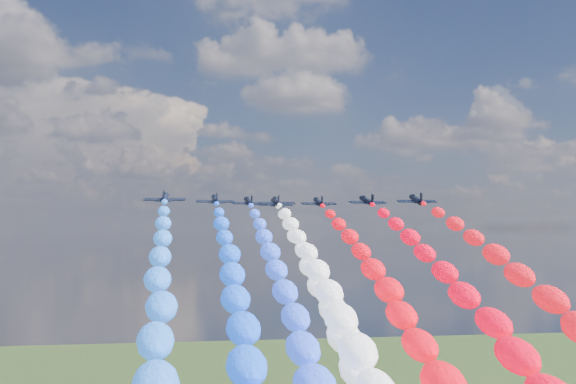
{
  "coord_description": "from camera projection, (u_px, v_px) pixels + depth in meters",
  "views": [
    {
      "loc": [
        -26.36,
        -163.11,
        86.5
      ],
      "look_at": [
        0.0,
        4.0,
        94.97
      ],
      "focal_mm": 45.29,
      "sensor_mm": 36.0,
      "label": 1
    }
  ],
  "objects": [
    {
      "name": "jet_1",
      "position": [
        215.0,
        200.0,
        164.78
      ],
      "size": [
        8.93,
        12.1,
        4.93
      ],
      "primitive_type": null,
      "rotation": [
        0.21,
        0.0,
        0.02
      ],
      "color": "black"
    },
    {
      "name": "jet_2",
      "position": [
        249.0,
        202.0,
        177.13
      ],
      "size": [
        9.43,
        12.45,
        4.93
      ],
      "primitive_type": null,
      "rotation": [
        0.21,
        0.0,
        0.06
      ],
      "color": "black"
    },
    {
      "name": "trail_3",
      "position": [
        333.0,
        322.0,
        112.75
      ],
      "size": [
        6.18,
        121.58,
        46.19
      ],
      "primitive_type": null,
      "color": "white"
    },
    {
      "name": "trail_4",
      "position": [
        325.0,
        313.0,
        124.82
      ],
      "size": [
        6.18,
        121.58,
        46.19
      ],
      "primitive_type": null,
      "color": "white"
    },
    {
      "name": "trail_7",
      "position": [
        565.0,
        332.0,
        101.45
      ],
      "size": [
        6.18,
        121.58,
        46.19
      ],
      "primitive_type": null,
      "color": "red"
    },
    {
      "name": "jet_3",
      "position": [
        277.0,
        202.0,
        175.48
      ],
      "size": [
        8.97,
        12.13,
        4.93
      ],
      "primitive_type": null,
      "rotation": [
        0.21,
        0.0,
        -0.02
      ],
      "color": "black"
    },
    {
      "name": "trail_6",
      "position": [
        478.0,
        326.0,
        108.21
      ],
      "size": [
        6.18,
        121.58,
        46.19
      ],
      "primitive_type": null,
      "color": "#F4001C"
    },
    {
      "name": "jet_4",
      "position": [
        275.0,
        203.0,
        187.56
      ],
      "size": [
        8.78,
        11.99,
        4.93
      ],
      "primitive_type": null,
      "rotation": [
        0.21,
        0.0,
        0.01
      ],
      "color": "black"
    },
    {
      "name": "jet_6",
      "position": [
        367.0,
        201.0,
        170.95
      ],
      "size": [
        9.3,
        12.36,
        4.93
      ],
      "primitive_type": null,
      "rotation": [
        0.21,
        0.0,
        0.05
      ],
      "color": "black"
    },
    {
      "name": "trail_0",
      "position": [
        157.0,
        344.0,
        91.19
      ],
      "size": [
        6.18,
        121.58,
        46.19
      ],
      "primitive_type": null,
      "color": "blue"
    },
    {
      "name": "jet_7",
      "position": [
        416.0,
        200.0,
        164.19
      ],
      "size": [
        9.47,
        12.48,
        4.93
      ],
      "primitive_type": null,
      "rotation": [
        0.21,
        0.0,
        -0.07
      ],
      "color": "black"
    },
    {
      "name": "jet_0",
      "position": [
        165.0,
        198.0,
        153.93
      ],
      "size": [
        9.24,
        12.32,
        4.93
      ],
      "primitive_type": null,
      "rotation": [
        0.21,
        0.0,
        -0.05
      ],
      "color": "black"
    },
    {
      "name": "trail_5",
      "position": [
        395.0,
        318.0,
        117.19
      ],
      "size": [
        6.18,
        121.58,
        46.19
      ],
      "primitive_type": null,
      "color": "#F10414"
    },
    {
      "name": "jet_5",
      "position": [
        319.0,
        202.0,
        179.93
      ],
      "size": [
        8.7,
        11.93,
        4.93
      ],
      "primitive_type": null,
      "rotation": [
        0.21,
        0.0,
        -0.0
      ],
      "color": "black"
    },
    {
      "name": "trail_1",
      "position": [
        240.0,
        332.0,
        102.05
      ],
      "size": [
        6.18,
        121.58,
        46.19
      ],
      "primitive_type": null,
      "color": "blue"
    },
    {
      "name": "trail_2",
      "position": [
        289.0,
        321.0,
        114.39
      ],
      "size": [
        6.18,
        121.58,
        46.19
      ],
      "primitive_type": null,
      "color": "blue"
    }
  ]
}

